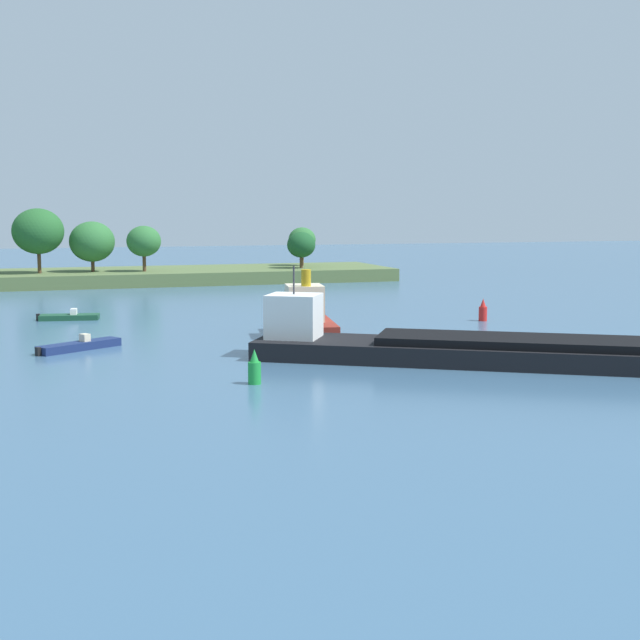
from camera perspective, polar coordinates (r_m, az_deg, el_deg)
name	(u,v)px	position (r m, az deg, el deg)	size (l,w,h in m)	color
treeline_island	(58,268)	(112.92, -16.94, 3.33)	(86.75, 16.40, 9.53)	#566B3D
fishing_skiff	(79,346)	(59.98, -15.63, -1.65)	(5.69, 4.31, 1.03)	navy
cargo_barge	(584,352)	(53.69, 17.06, -2.06)	(38.80, 26.02, 5.78)	black
tugboat	(304,319)	(63.68, -1.08, 0.05)	(5.43, 9.39, 5.08)	maroon
small_motorboat	(69,317)	(76.76, -16.23, 0.21)	(5.28, 2.51, 0.94)	#19472D
channel_buoy_red	(483,311)	(74.12, 10.72, 0.56)	(0.70, 0.70, 1.90)	red
channel_buoy_green	(254,369)	(46.57, -4.35, -3.26)	(0.70, 0.70, 1.90)	green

